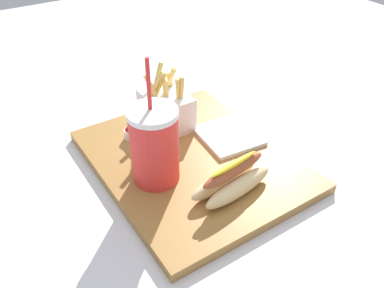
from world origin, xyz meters
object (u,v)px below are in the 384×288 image
object	(u,v)px
fries_basket	(166,109)
napkin_stack	(229,136)
soda_cup	(155,145)
ketchup_cup_1	(132,133)
hot_dog_1	(233,180)

from	to	relation	value
fries_basket	napkin_stack	xyz separation A→B (m)	(-0.11, -0.09, -0.04)
soda_cup	ketchup_cup_1	size ratio (longest dim) A/B	7.27
hot_dog_1	ketchup_cup_1	xyz separation A→B (m)	(0.24, 0.08, -0.01)
fries_basket	ketchup_cup_1	distance (m)	0.09
soda_cup	hot_dog_1	xyz separation A→B (m)	(-0.10, -0.09, -0.05)
fries_basket	hot_dog_1	distance (m)	0.24
hot_dog_1	soda_cup	bearing A→B (deg)	42.47
soda_cup	napkin_stack	world-z (taller)	soda_cup
soda_cup	fries_basket	size ratio (longest dim) A/B	1.61
hot_dog_1	napkin_stack	size ratio (longest dim) A/B	1.30
hot_dog_1	fries_basket	bearing A→B (deg)	-1.72
napkin_stack	hot_dog_1	bearing A→B (deg)	144.87
fries_basket	hot_dog_1	xyz separation A→B (m)	(-0.24, 0.01, -0.02)
soda_cup	hot_dog_1	size ratio (longest dim) A/B	1.47
hot_dog_1	napkin_stack	world-z (taller)	hot_dog_1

